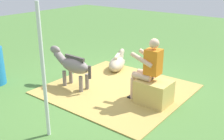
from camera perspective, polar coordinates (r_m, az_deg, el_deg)
The scene contains 7 objects.
ground_plane at distance 6.57m, azimuth -0.57°, elevation -3.50°, with size 24.00×24.00×0.00m, color #4C7A38.
hay_patch at distance 6.40m, azimuth 1.15°, elevation -4.02°, with size 3.06×2.91×0.02m, color tan.
hay_bale at distance 5.71m, azimuth 8.76°, elevation -4.67°, with size 0.69×0.54×0.52m, color tan.
person_seated at distance 5.59m, azimuth 7.55°, elevation 0.61°, with size 0.66×0.42×1.40m.
pony_standing at distance 6.40m, azimuth -8.35°, elevation 1.04°, with size 1.35×0.34×0.92m.
pony_lying at distance 7.67m, azimuth 1.15°, elevation 1.58°, with size 0.82×1.32×0.42m.
tent_pole_left at distance 4.39m, azimuth -14.22°, elevation -0.72°, with size 0.06×0.06×2.24m, color silver.
Camera 1 is at (-3.75, 4.70, 2.64)m, focal length 43.47 mm.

